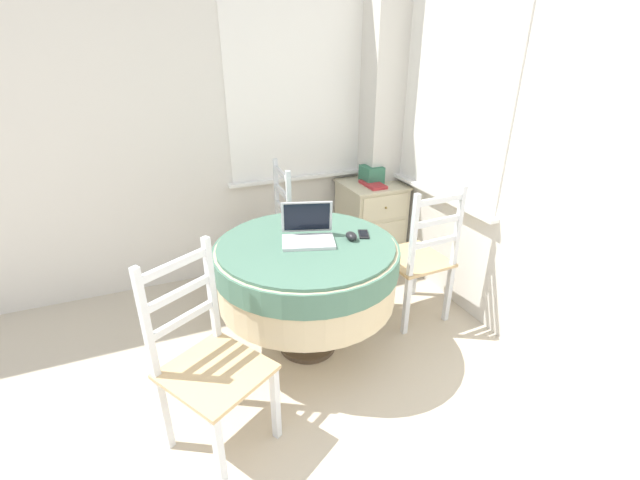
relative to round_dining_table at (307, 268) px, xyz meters
The scene contains 11 objects.
corner_room_shell 0.78m from the round_dining_table, 30.90° to the left, with size 4.45×4.66×2.55m.
round_dining_table is the anchor object (origin of this frame).
laptop 0.21m from the round_dining_table, 53.95° to the left, with size 0.36×0.32×0.22m.
computer_mouse 0.32m from the round_dining_table, 13.03° to the right, with size 0.06×0.09×0.05m.
cell_phone 0.40m from the round_dining_table, ahead, with size 0.10×0.14×0.01m.
dining_chair_near_back_window 0.83m from the round_dining_table, 91.11° to the left, with size 0.45×0.43×0.99m.
dining_chair_near_right_window 0.83m from the round_dining_table, ahead, with size 0.42×0.45×0.99m.
dining_chair_camera_near 0.83m from the round_dining_table, 144.75° to the right, with size 0.57×0.58×0.99m.
corner_cabinet 1.33m from the round_dining_table, 44.03° to the left, with size 0.49×0.50×0.72m.
storage_box 1.36m from the round_dining_table, 44.79° to the left, with size 0.15×0.18×0.14m.
book_on_cabinet 1.26m from the round_dining_table, 42.88° to the left, with size 0.13×0.26×0.02m.
Camera 1 is at (0.18, -0.47, 1.79)m, focal length 24.00 mm.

